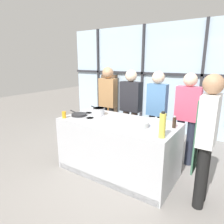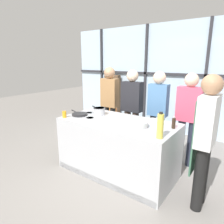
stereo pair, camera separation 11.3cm
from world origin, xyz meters
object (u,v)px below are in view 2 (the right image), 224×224
spectator_far_left (110,100)px  spectator_center_right (158,108)px  spectator_far_right (188,114)px  frying_pan (79,114)px  saucepan (99,111)px  chef (205,135)px  juice_glass_near (64,114)px  pepper_grinder (174,123)px  white_plate (153,120)px  spectator_center_left (132,105)px  mixing_bowl (139,124)px  oil_bottle (160,126)px

spectator_far_left → spectator_center_right: 1.15m
spectator_far_right → spectator_far_left: bearing=0.0°
frying_pan → saucepan: 0.36m
chef → juice_glass_near: 2.21m
chef → pepper_grinder: (-0.47, 0.23, 0.01)m
white_plate → pepper_grinder: 0.44m
frying_pan → pepper_grinder: (1.61, 0.29, 0.06)m
spectator_far_left → spectator_center_left: 0.57m
spectator_center_left → mixing_bowl: size_ratio=6.21×
white_plate → oil_bottle: oil_bottle is taller
mixing_bowl → juice_glass_near: (-1.28, -0.31, 0.01)m
spectator_center_right → pepper_grinder: 0.97m
spectator_far_right → frying_pan: bearing=33.5°
frying_pan → oil_bottle: (1.60, -0.19, 0.14)m
chef → oil_bottle: bearing=117.4°
white_plate → pepper_grinder: bearing=-25.3°
chef → oil_bottle: 0.55m
spectator_far_right → white_plate: size_ratio=6.53×
spectator_center_right → spectator_far_right: size_ratio=1.01×
juice_glass_near → mixing_bowl: bearing=13.7°
spectator_far_right → frying_pan: spectator_far_right is taller
oil_bottle → saucepan: bearing=162.1°
spectator_center_left → juice_glass_near: spectator_center_left is taller
saucepan → white_plate: saucepan is taller
saucepan → juice_glass_near: saucepan is taller
frying_pan → mixing_bowl: size_ratio=1.70×
saucepan → juice_glass_near: 0.62m
spectator_far_left → spectator_center_left: bearing=-180.0°
chef → spectator_far_right: size_ratio=1.03×
spectator_center_left → saucepan: (-0.21, -0.82, 0.02)m
frying_pan → white_plate: (1.22, 0.47, -0.01)m
spectator_far_right → oil_bottle: (-0.00, -1.25, 0.12)m
spectator_center_left → frying_pan: size_ratio=3.65×
spectator_center_right → spectator_far_right: spectator_center_right is taller
chef → mixing_bowl: size_ratio=6.32×
mixing_bowl → saucepan: bearing=168.4°
saucepan → white_plate: size_ratio=1.48×
chef → spectator_far_left: spectator_far_left is taller
chef → saucepan: chef is taller
chef → spectator_center_right: size_ratio=1.02×
mixing_bowl → spectator_far_right: bearing=66.5°
spectator_center_right → spectator_far_left: bearing=0.0°
spectator_far_right → mixing_bowl: 1.09m
chef → frying_pan: chef is taller
chef → spectator_far_right: chef is taller
frying_pan → oil_bottle: size_ratio=1.37×
mixing_bowl → spectator_center_left: bearing=125.3°
frying_pan → oil_bottle: bearing=-6.7°
frying_pan → mixing_bowl: (1.17, 0.06, 0.02)m
saucepan → spectator_center_left: bearing=75.9°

